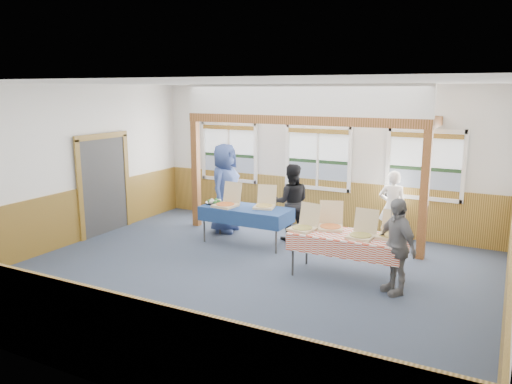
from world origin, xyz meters
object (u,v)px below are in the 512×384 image
woman_black (291,202)px  person_grey (396,246)px  table_right (348,238)px  table_left (246,210)px  woman_white (392,207)px  man_blue (225,188)px

woman_black → person_grey: size_ratio=1.06×
person_grey → table_right: bearing=-153.9°
table_left → person_grey: (3.24, -1.15, 0.05)m
table_right → person_grey: 0.88m
woman_white → table_left: bearing=16.7°
table_left → man_blue: (-0.85, 0.58, 0.28)m
woman_black → person_grey: woman_black is taller
table_left → man_blue: bearing=150.8°
woman_black → man_blue: 1.56m
person_grey → table_left: bearing=-156.6°
table_left → woman_black: woman_black is taller
man_blue → table_left: bearing=-131.5°
woman_black → person_grey: (2.54, -1.82, -0.05)m
woman_white → table_right: bearing=72.4°
woman_white → woman_black: bearing=10.1°
person_grey → woman_white: bearing=146.8°
table_right → woman_white: size_ratio=1.29×
man_blue → table_right: bearing=-121.6°
table_left → woman_black: size_ratio=1.17×
table_left → person_grey: size_ratio=1.25×
woman_white → person_grey: size_ratio=0.99×
woman_white → man_blue: (-3.44, -0.89, 0.23)m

